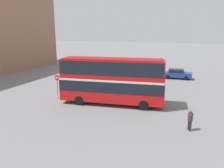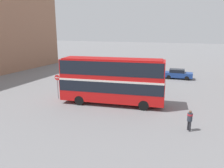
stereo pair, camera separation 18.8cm
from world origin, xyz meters
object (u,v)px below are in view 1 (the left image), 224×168
at_px(parked_car_kerb_near, 105,71).
at_px(pedestrian_foreground, 190,118).
at_px(no_entry_sign, 57,83).
at_px(double_decker_bus, 112,78).
at_px(parked_car_kerb_far, 177,74).

bearing_deg(parked_car_kerb_near, pedestrian_foreground, -50.41).
relative_size(parked_car_kerb_near, no_entry_sign, 1.47).
bearing_deg(no_entry_sign, double_decker_bus, 4.84).
height_order(pedestrian_foreground, parked_car_kerb_far, pedestrian_foreground).
xyz_separation_m(pedestrian_foreground, parked_car_kerb_far, (-2.78, 19.24, -0.23)).
relative_size(parked_car_kerb_near, parked_car_kerb_far, 0.89).
height_order(pedestrian_foreground, no_entry_sign, no_entry_sign).
bearing_deg(parked_car_kerb_far, parked_car_kerb_near, -171.99).
height_order(double_decker_bus, parked_car_kerb_far, double_decker_bus).
relative_size(pedestrian_foreground, parked_car_kerb_near, 0.41).
xyz_separation_m(double_decker_bus, parked_car_kerb_near, (-6.45, 13.13, -1.95)).
distance_m(double_decker_bus, parked_car_kerb_near, 14.76).
bearing_deg(pedestrian_foreground, double_decker_bus, -56.66).
bearing_deg(no_entry_sign, parked_car_kerb_near, 89.94).
xyz_separation_m(parked_car_kerb_far, no_entry_sign, (-11.67, -16.11, 1.07)).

